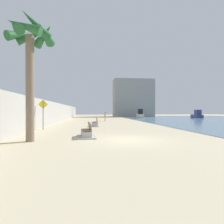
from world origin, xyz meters
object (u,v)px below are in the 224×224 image
at_px(person_walking, 105,116).
at_px(boat_far_left, 140,115).
at_px(boat_far_right, 197,115).
at_px(pedestrian_sign, 43,111).
at_px(bench_near, 87,134).
at_px(bench_far, 95,124).
at_px(palm_tree, 31,45).

height_order(person_walking, boat_far_left, boat_far_left).
bearing_deg(boat_far_right, person_walking, -151.66).
distance_m(person_walking, pedestrian_sign, 14.90).
xyz_separation_m(bench_near, person_walking, (2.58, 18.65, 0.63)).
bearing_deg(pedestrian_sign, bench_near, -52.91).
bearing_deg(pedestrian_sign, bench_far, 35.61).
distance_m(bench_near, bench_far, 8.77).
height_order(person_walking, pedestrian_sign, pedestrian_sign).
relative_size(bench_far, person_walking, 1.45).
bearing_deg(person_walking, bench_far, -100.48).
bearing_deg(bench_far, boat_far_left, 64.21).
bearing_deg(palm_tree, bench_near, 24.37).
bearing_deg(palm_tree, boat_far_right, 48.27).
bearing_deg(boat_far_left, bench_far, -115.79).
relative_size(palm_tree, bench_far, 3.19).
height_order(bench_near, bench_far, same).
bearing_deg(palm_tree, bench_far, 69.51).
xyz_separation_m(bench_near, bench_far, (0.74, 8.74, 0.00)).
bearing_deg(bench_far, pedestrian_sign, -144.39).
height_order(bench_far, pedestrian_sign, pedestrian_sign).
distance_m(bench_near, boat_far_right, 40.86).
relative_size(person_walking, boat_far_right, 0.31).
height_order(bench_far, person_walking, person_walking).
height_order(palm_tree, boat_far_right, palm_tree).
xyz_separation_m(bench_far, pedestrian_sign, (-4.77, -3.41, 1.46)).
distance_m(bench_near, person_walking, 18.84).
bearing_deg(person_walking, palm_tree, -105.66).
height_order(bench_near, pedestrian_sign, pedestrian_sign).
bearing_deg(boat_far_left, palm_tree, -114.23).
bearing_deg(person_walking, boat_far_right, 28.34).
xyz_separation_m(bench_far, person_walking, (1.83, 9.92, 0.63)).
height_order(boat_far_right, pedestrian_sign, pedestrian_sign).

